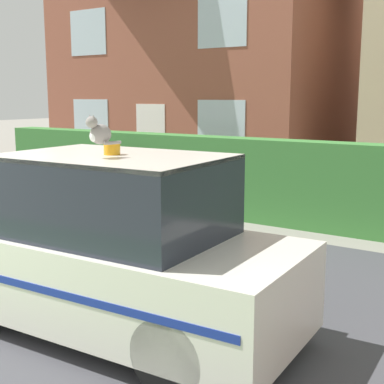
% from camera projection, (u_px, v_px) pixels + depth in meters
% --- Properties ---
extents(road_strip, '(28.00, 5.98, 0.01)m').
position_uv_depth(road_strip, '(97.00, 272.00, 7.12)').
color(road_strip, '#424247').
rests_on(road_strip, ground).
extents(garden_hedge, '(15.10, 0.56, 1.54)m').
position_uv_depth(garden_hedge, '(306.00, 185.00, 9.45)').
color(garden_hedge, '#3D7F38').
rests_on(garden_hedge, ground).
extents(police_car, '(3.96, 1.78, 1.88)m').
position_uv_depth(police_car, '(109.00, 249.00, 5.23)').
color(police_car, black).
rests_on(police_car, road_strip).
extents(cat, '(0.22, 0.28, 0.26)m').
position_uv_depth(cat, '(99.00, 132.00, 4.71)').
color(cat, gray).
rests_on(cat, police_car).
extents(house_left, '(8.72, 6.57, 8.18)m').
position_uv_depth(house_left, '(210.00, 37.00, 16.96)').
color(house_left, '#93513D').
rests_on(house_left, ground).
extents(wheelie_bin, '(0.81, 0.86, 1.08)m').
position_uv_depth(wheelie_bin, '(130.00, 182.00, 11.11)').
color(wheelie_bin, black).
rests_on(wheelie_bin, ground).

